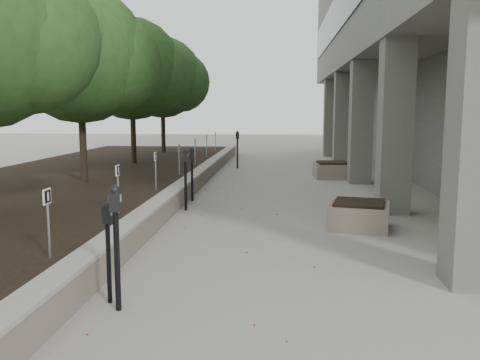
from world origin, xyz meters
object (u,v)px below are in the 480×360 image
(crabapple_tree_5, at_px, (162,95))
(crabapple_tree_4, at_px, (132,91))
(parking_meter_1, at_px, (108,253))
(parking_meter_3, at_px, (186,180))
(parking_meter_2, at_px, (117,248))
(planter_front, at_px, (359,215))
(parking_meter_5, at_px, (237,150))
(parking_meter_4, at_px, (192,174))
(planter_back, at_px, (332,170))
(crabapple_tree_3, at_px, (80,84))

(crabapple_tree_5, bearing_deg, crabapple_tree_4, -90.00)
(parking_meter_1, distance_m, parking_meter_3, 5.95)
(crabapple_tree_4, height_order, parking_meter_1, crabapple_tree_4)
(parking_meter_2, distance_m, planter_front, 5.86)
(parking_meter_1, bearing_deg, parking_meter_5, 91.05)
(parking_meter_4, height_order, parking_meter_5, parking_meter_5)
(parking_meter_2, bearing_deg, parking_meter_5, 82.79)
(crabapple_tree_4, bearing_deg, parking_meter_1, -75.16)
(parking_meter_4, bearing_deg, crabapple_tree_4, 110.65)
(parking_meter_5, relative_size, planter_back, 1.25)
(parking_meter_3, distance_m, planter_back, 7.51)
(crabapple_tree_5, bearing_deg, planter_back, -38.02)
(parking_meter_1, height_order, planter_front, parking_meter_1)
(crabapple_tree_4, relative_size, parking_meter_1, 4.24)
(crabapple_tree_5, height_order, planter_front, crabapple_tree_5)
(crabapple_tree_3, xyz_separation_m, parking_meter_4, (3.25, -0.79, -2.41))
(parking_meter_2, bearing_deg, planter_back, 66.50)
(parking_meter_4, bearing_deg, crabapple_tree_5, 98.12)
(parking_meter_2, bearing_deg, crabapple_tree_5, 94.74)
(parking_meter_3, bearing_deg, parking_meter_2, -98.20)
(crabapple_tree_3, distance_m, crabapple_tree_5, 10.00)
(crabapple_tree_5, bearing_deg, parking_meter_3, -74.65)
(crabapple_tree_3, height_order, crabapple_tree_5, same)
(crabapple_tree_5, height_order, parking_meter_1, crabapple_tree_5)
(parking_meter_4, xyz_separation_m, parking_meter_5, (0.57, 7.70, 0.06))
(crabapple_tree_4, xyz_separation_m, parking_meter_3, (3.31, -7.07, -2.38))
(parking_meter_3, height_order, parking_meter_5, parking_meter_5)
(crabapple_tree_4, xyz_separation_m, parking_meter_5, (3.82, 1.90, -2.35))
(planter_front, bearing_deg, parking_meter_4, 144.35)
(parking_meter_2, height_order, parking_meter_5, parking_meter_5)
(crabapple_tree_3, relative_size, crabapple_tree_4, 1.00)
(parking_meter_2, relative_size, parking_meter_4, 1.08)
(crabapple_tree_4, bearing_deg, parking_meter_5, 26.50)
(parking_meter_4, bearing_deg, crabapple_tree_3, 157.62)
(crabapple_tree_3, distance_m, parking_meter_3, 4.58)
(parking_meter_4, xyz_separation_m, planter_front, (3.94, -2.83, -0.43))
(parking_meter_5, bearing_deg, planter_back, -34.92)
(parking_meter_4, bearing_deg, planter_back, 41.32)
(crabapple_tree_5, distance_m, planter_front, 15.67)
(crabapple_tree_3, height_order, parking_meter_2, crabapple_tree_3)
(parking_meter_5, bearing_deg, parking_meter_1, -89.40)
(planter_front, bearing_deg, crabapple_tree_5, 117.83)
(crabapple_tree_5, xyz_separation_m, parking_meter_3, (3.31, -12.07, -2.38))
(crabapple_tree_4, xyz_separation_m, planter_back, (7.43, -0.81, -2.83))
(parking_meter_3, relative_size, planter_front, 1.25)
(crabapple_tree_4, distance_m, planter_back, 8.00)
(parking_meter_1, bearing_deg, planter_front, 52.08)
(crabapple_tree_3, bearing_deg, crabapple_tree_4, 90.00)
(crabapple_tree_4, relative_size, planter_back, 4.38)
(parking_meter_3, relative_size, parking_meter_4, 1.05)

